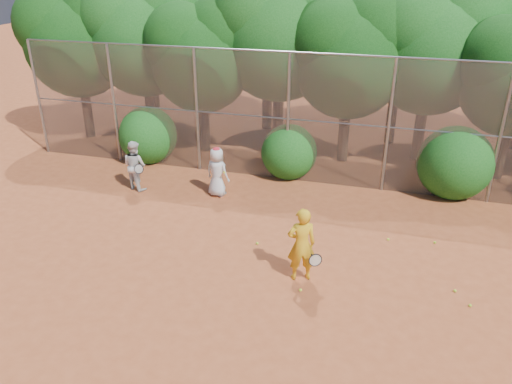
% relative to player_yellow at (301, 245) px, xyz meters
% --- Properties ---
extents(ground, '(80.00, 80.00, 0.00)m').
position_rel_player_yellow_xyz_m(ground, '(-0.55, -0.70, -0.86)').
color(ground, '#9E4723').
rests_on(ground, ground).
extents(fence_back, '(20.05, 0.09, 4.03)m').
position_rel_player_yellow_xyz_m(fence_back, '(-0.66, 5.30, 1.19)').
color(fence_back, gray).
rests_on(fence_back, ground).
extents(tree_0, '(4.38, 3.81, 6.00)m').
position_rel_player_yellow_xyz_m(tree_0, '(-9.99, 7.34, 3.07)').
color(tree_0, black).
rests_on(tree_0, ground).
extents(tree_1, '(4.64, 4.03, 6.35)m').
position_rel_player_yellow_xyz_m(tree_1, '(-7.49, 7.84, 3.30)').
color(tree_1, black).
rests_on(tree_1, ground).
extents(tree_2, '(3.99, 3.47, 5.47)m').
position_rel_player_yellow_xyz_m(tree_2, '(-4.99, 7.14, 2.72)').
color(tree_2, black).
rests_on(tree_2, ground).
extents(tree_3, '(4.89, 4.26, 6.70)m').
position_rel_player_yellow_xyz_m(tree_3, '(-2.48, 8.14, 3.54)').
color(tree_3, black).
rests_on(tree_3, ground).
extents(tree_4, '(4.19, 3.64, 5.73)m').
position_rel_player_yellow_xyz_m(tree_4, '(0.01, 7.54, 2.90)').
color(tree_4, black).
rests_on(tree_4, ground).
extents(tree_5, '(4.51, 3.92, 6.17)m').
position_rel_player_yellow_xyz_m(tree_5, '(2.51, 8.34, 3.19)').
color(tree_5, black).
rests_on(tree_5, ground).
extents(tree_9, '(4.83, 4.20, 6.62)m').
position_rel_player_yellow_xyz_m(tree_9, '(-8.48, 10.14, 3.48)').
color(tree_9, black).
rests_on(tree_9, ground).
extents(tree_10, '(5.15, 4.48, 7.06)m').
position_rel_player_yellow_xyz_m(tree_10, '(-3.48, 10.35, 3.77)').
color(tree_10, black).
rests_on(tree_10, ground).
extents(tree_11, '(4.64, 4.03, 6.35)m').
position_rel_player_yellow_xyz_m(tree_11, '(1.51, 9.94, 3.30)').
color(tree_11, black).
rests_on(tree_11, ground).
extents(bush_0, '(2.00, 2.00, 2.00)m').
position_rel_player_yellow_xyz_m(bush_0, '(-6.55, 5.60, 0.14)').
color(bush_0, '#134F15').
rests_on(bush_0, ground).
extents(bush_1, '(1.80, 1.80, 1.80)m').
position_rel_player_yellow_xyz_m(bush_1, '(-1.55, 5.60, 0.04)').
color(bush_1, '#134F15').
rests_on(bush_1, ground).
extents(bush_2, '(2.20, 2.20, 2.20)m').
position_rel_player_yellow_xyz_m(bush_2, '(3.45, 5.60, 0.24)').
color(bush_2, '#134F15').
rests_on(bush_2, ground).
extents(player_yellow, '(0.87, 0.63, 1.72)m').
position_rel_player_yellow_xyz_m(player_yellow, '(0.00, 0.00, 0.00)').
color(player_yellow, gold).
rests_on(player_yellow, ground).
extents(player_teen, '(0.82, 0.63, 1.52)m').
position_rel_player_yellow_xyz_m(player_teen, '(-3.25, 3.54, -0.11)').
color(player_teen, silver).
rests_on(player_teen, ground).
extents(player_white, '(0.91, 0.80, 1.53)m').
position_rel_player_yellow_xyz_m(player_white, '(-5.81, 3.29, -0.09)').
color(player_white, silver).
rests_on(player_white, ground).
extents(ball_0, '(0.07, 0.07, 0.07)m').
position_rel_player_yellow_xyz_m(ball_0, '(3.28, 0.40, -0.83)').
color(ball_0, '#B2DA27').
rests_on(ball_0, ground).
extents(ball_1, '(0.07, 0.07, 0.07)m').
position_rel_player_yellow_xyz_m(ball_1, '(1.81, 2.21, -0.83)').
color(ball_1, '#B2DA27').
rests_on(ball_1, ground).
extents(ball_2, '(0.07, 0.07, 0.07)m').
position_rel_player_yellow_xyz_m(ball_2, '(0.11, -0.49, -0.83)').
color(ball_2, '#B2DA27').
rests_on(ball_2, ground).
extents(ball_3, '(0.07, 0.07, 0.07)m').
position_rel_player_yellow_xyz_m(ball_3, '(3.54, -0.04, -0.83)').
color(ball_3, '#B2DA27').
rests_on(ball_3, ground).
extents(ball_4, '(0.07, 0.07, 0.07)m').
position_rel_player_yellow_xyz_m(ball_4, '(-0.19, 0.39, -0.83)').
color(ball_4, '#B2DA27').
rests_on(ball_4, ground).
extents(ball_5, '(0.07, 0.07, 0.07)m').
position_rel_player_yellow_xyz_m(ball_5, '(2.93, 2.39, -0.83)').
color(ball_5, '#B2DA27').
rests_on(ball_5, ground).
extents(ball_6, '(0.07, 0.07, 0.07)m').
position_rel_player_yellow_xyz_m(ball_6, '(-1.31, 1.11, -0.83)').
color(ball_6, '#B2DA27').
rests_on(ball_6, ground).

